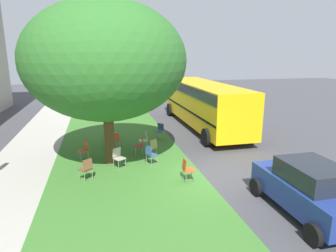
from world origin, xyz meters
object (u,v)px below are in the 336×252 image
at_px(chair_9, 86,168).
at_px(chair_3, 160,130).
at_px(parked_car, 309,188).
at_px(chair_1, 140,144).
at_px(chair_6, 114,133).
at_px(chair_7, 115,140).
at_px(street_tree, 106,61).
at_px(chair_4, 187,168).
at_px(school_bus, 203,101).
at_px(chair_10, 84,149).
at_px(chair_8, 118,156).
at_px(chair_0, 151,154).
at_px(chair_5, 152,147).
at_px(chair_2, 144,139).

bearing_deg(chair_9, chair_3, -38.34).
bearing_deg(parked_car, chair_1, 32.07).
relative_size(chair_6, chair_7, 1.00).
bearing_deg(street_tree, chair_4, -134.14).
distance_m(chair_6, chair_7, 1.40).
distance_m(chair_9, parked_car, 7.71).
bearing_deg(chair_3, school_bus, -58.75).
bearing_deg(chair_10, chair_8, -134.11).
bearing_deg(chair_7, chair_9, 159.91).
bearing_deg(parked_car, chair_0, 37.35).
distance_m(chair_5, parked_car, 7.05).
distance_m(chair_0, chair_1, 1.49).
bearing_deg(chair_8, chair_7, -0.31).
bearing_deg(chair_9, street_tree, -29.36).
height_order(chair_2, chair_8, same).
height_order(chair_2, chair_10, same).
distance_m(chair_1, chair_3, 2.84).
bearing_deg(chair_0, chair_5, -14.10).
height_order(street_tree, chair_5, street_tree).
bearing_deg(chair_10, chair_4, -130.73).
height_order(chair_2, chair_6, same).
distance_m(chair_1, chair_2, 0.89).
height_order(chair_1, chair_9, same).
xyz_separation_m(street_tree, chair_1, (0.78, -1.47, -3.92)).
distance_m(street_tree, chair_6, 5.08).
relative_size(chair_10, parked_car, 0.24).
bearing_deg(chair_3, chair_9, 141.66).
bearing_deg(chair_6, chair_1, -155.18).
relative_size(chair_5, school_bus, 0.08).
xyz_separation_m(chair_0, chair_7, (2.51, 1.38, 0.00)).
bearing_deg(chair_3, chair_0, 162.51).
distance_m(street_tree, chair_7, 4.33).
xyz_separation_m(chair_5, school_bus, (4.98, -4.33, 1.24)).
xyz_separation_m(chair_7, school_bus, (3.42, -5.94, 1.24)).
xyz_separation_m(chair_3, chair_4, (-5.87, 0.18, 0.00)).
relative_size(chair_8, chair_9, 1.00).
xyz_separation_m(chair_4, chair_5, (2.92, 0.81, 0.00)).
bearing_deg(chair_9, chair_8, -51.91).
bearing_deg(chair_8, chair_3, -33.70).
relative_size(chair_0, chair_1, 1.00).
distance_m(chair_5, chair_9, 3.52).
height_order(chair_0, chair_10, same).
xyz_separation_m(chair_8, school_bus, (5.95, -5.96, 1.24)).
relative_size(street_tree, school_bus, 0.66).
xyz_separation_m(chair_1, chair_5, (-0.53, -0.47, 0.00)).
bearing_deg(chair_8, chair_10, 45.89).
bearing_deg(street_tree, chair_8, -156.82).
height_order(chair_1, chair_2, same).
bearing_deg(school_bus, chair_3, 121.25).
distance_m(chair_6, chair_9, 5.11).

